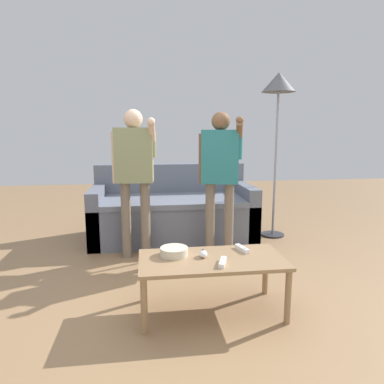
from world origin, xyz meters
name	(u,v)px	position (x,y,z in m)	size (l,w,h in m)	color
ground_plane	(194,293)	(0.00, 0.00, 0.00)	(12.00, 12.00, 0.00)	#93704C
couch	(173,212)	(-0.04, 1.55, 0.30)	(1.89, 0.95, 0.86)	slate
coffee_table	(212,265)	(0.09, -0.29, 0.35)	(1.02, 0.51, 0.40)	#997551
snack_bowl	(174,252)	(-0.17, -0.21, 0.43)	(0.20, 0.20, 0.06)	beige
game_remote_nunchuk	(203,254)	(0.03, -0.26, 0.43)	(0.06, 0.09, 0.05)	white
floor_lamp	(278,92)	(1.18, 1.42, 1.71)	(0.39, 0.39, 1.94)	#2D2D33
player_right	(220,167)	(0.38, 0.81, 0.92)	(0.42, 0.38, 1.46)	#756656
player_left	(134,166)	(-0.47, 0.90, 0.93)	(0.43, 0.35, 1.48)	#756656
game_remote_wand_near	(223,262)	(0.14, -0.42, 0.42)	(0.09, 0.16, 0.03)	white
game_remote_wand_far	(242,249)	(0.34, -0.17, 0.42)	(0.08, 0.16, 0.03)	white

